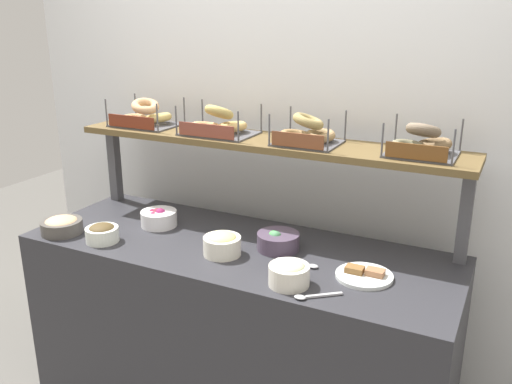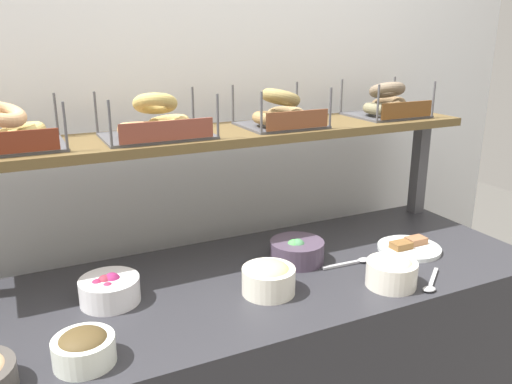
{
  "view_description": "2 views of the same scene",
  "coord_description": "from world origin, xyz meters",
  "px_view_note": "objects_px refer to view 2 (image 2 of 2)",
  "views": [
    {
      "loc": [
        1.06,
        -1.93,
        1.82
      ],
      "look_at": [
        0.06,
        0.06,
        1.09
      ],
      "focal_mm": 38.16,
      "sensor_mm": 36.0,
      "label": 1
    },
    {
      "loc": [
        -0.67,
        -1.36,
        1.61
      ],
      "look_at": [
        0.04,
        0.1,
        1.1
      ],
      "focal_mm": 36.73,
      "sensor_mm": 36.0,
      "label": 2
    }
  ],
  "objects_px": {
    "bowl_egg_salad": "(269,277)",
    "bagel_basket_sesame": "(156,123)",
    "bagel_basket_plain": "(3,134)",
    "bagel_basket_poppy": "(386,104)",
    "bowl_beet_salad": "(109,289)",
    "bagel_basket_everything": "(280,113)",
    "bowl_potato_salad": "(392,271)",
    "serving_spoon_by_edge": "(354,262)",
    "bowl_veggie_mix": "(297,251)",
    "serving_plate_white": "(409,247)",
    "bowl_chocolate_spread": "(84,348)",
    "serving_spoon_near_plate": "(431,284)"
  },
  "relations": [
    {
      "from": "serving_spoon_near_plate",
      "to": "bagel_basket_sesame",
      "type": "bearing_deg",
      "value": 141.79
    },
    {
      "from": "bowl_chocolate_spread",
      "to": "serving_plate_white",
      "type": "height_order",
      "value": "bowl_chocolate_spread"
    },
    {
      "from": "bowl_veggie_mix",
      "to": "serving_plate_white",
      "type": "distance_m",
      "value": 0.42
    },
    {
      "from": "bowl_egg_salad",
      "to": "bowl_beet_salad",
      "type": "xyz_separation_m",
      "value": [
        -0.44,
        0.15,
        -0.01
      ]
    },
    {
      "from": "bowl_beet_salad",
      "to": "serving_spoon_near_plate",
      "type": "bearing_deg",
      "value": -20.11
    },
    {
      "from": "bowl_potato_salad",
      "to": "bagel_basket_everything",
      "type": "bearing_deg",
      "value": 105.15
    },
    {
      "from": "bowl_potato_salad",
      "to": "bagel_basket_sesame",
      "type": "xyz_separation_m",
      "value": [
        -0.58,
        0.49,
        0.43
      ]
    },
    {
      "from": "serving_spoon_near_plate",
      "to": "bagel_basket_plain",
      "type": "distance_m",
      "value": 1.35
    },
    {
      "from": "serving_spoon_by_edge",
      "to": "bagel_basket_poppy",
      "type": "xyz_separation_m",
      "value": [
        0.36,
        0.33,
        0.47
      ]
    },
    {
      "from": "serving_spoon_by_edge",
      "to": "bagel_basket_plain",
      "type": "height_order",
      "value": "bagel_basket_plain"
    },
    {
      "from": "bagel_basket_everything",
      "to": "bagel_basket_poppy",
      "type": "bearing_deg",
      "value": 2.16
    },
    {
      "from": "bowl_egg_salad",
      "to": "bagel_basket_everything",
      "type": "height_order",
      "value": "bagel_basket_everything"
    },
    {
      "from": "bowl_chocolate_spread",
      "to": "bowl_potato_salad",
      "type": "bearing_deg",
      "value": -0.31
    },
    {
      "from": "bowl_potato_salad",
      "to": "bagel_basket_everything",
      "type": "relative_size",
      "value": 0.56
    },
    {
      "from": "bagel_basket_plain",
      "to": "bagel_basket_poppy",
      "type": "height_order",
      "value": "bagel_basket_poppy"
    },
    {
      "from": "serving_plate_white",
      "to": "bagel_basket_sesame",
      "type": "xyz_separation_m",
      "value": [
        -0.82,
        0.3,
        0.47
      ]
    },
    {
      "from": "bowl_beet_salad",
      "to": "bagel_basket_sesame",
      "type": "relative_size",
      "value": 0.51
    },
    {
      "from": "serving_spoon_by_edge",
      "to": "bagel_basket_sesame",
      "type": "relative_size",
      "value": 0.54
    },
    {
      "from": "serving_plate_white",
      "to": "serving_spoon_near_plate",
      "type": "height_order",
      "value": "serving_plate_white"
    },
    {
      "from": "bowl_egg_salad",
      "to": "bagel_basket_poppy",
      "type": "xyz_separation_m",
      "value": [
        0.71,
        0.38,
        0.43
      ]
    },
    {
      "from": "bagel_basket_sesame",
      "to": "bowl_potato_salad",
      "type": "bearing_deg",
      "value": -39.92
    },
    {
      "from": "bowl_chocolate_spread",
      "to": "bagel_basket_sesame",
      "type": "height_order",
      "value": "bagel_basket_sesame"
    },
    {
      "from": "serving_spoon_by_edge",
      "to": "bagel_basket_everything",
      "type": "height_order",
      "value": "bagel_basket_everything"
    },
    {
      "from": "bagel_basket_plain",
      "to": "bowl_chocolate_spread",
      "type": "bearing_deg",
      "value": -77.78
    },
    {
      "from": "bowl_veggie_mix",
      "to": "bagel_basket_sesame",
      "type": "height_order",
      "value": "bagel_basket_sesame"
    },
    {
      "from": "bagel_basket_everything",
      "to": "serving_plate_white",
      "type": "bearing_deg",
      "value": -39.07
    },
    {
      "from": "bowl_egg_salad",
      "to": "serving_spoon_near_plate",
      "type": "distance_m",
      "value": 0.51
    },
    {
      "from": "bowl_veggie_mix",
      "to": "bowl_chocolate_spread",
      "type": "bearing_deg",
      "value": -159.64
    },
    {
      "from": "bagel_basket_plain",
      "to": "bagel_basket_sesame",
      "type": "bearing_deg",
      "value": -2.05
    },
    {
      "from": "serving_plate_white",
      "to": "bagel_basket_plain",
      "type": "height_order",
      "value": "bagel_basket_plain"
    },
    {
      "from": "bowl_chocolate_spread",
      "to": "bowl_potato_salad",
      "type": "xyz_separation_m",
      "value": [
        0.91,
        -0.0,
        0.01
      ]
    },
    {
      "from": "bowl_egg_salad",
      "to": "bagel_basket_plain",
      "type": "distance_m",
      "value": 0.87
    },
    {
      "from": "bowl_potato_salad",
      "to": "serving_spoon_by_edge",
      "type": "height_order",
      "value": "bowl_potato_salad"
    },
    {
      "from": "bowl_beet_salad",
      "to": "serving_spoon_by_edge",
      "type": "distance_m",
      "value": 0.8
    },
    {
      "from": "serving_spoon_near_plate",
      "to": "bowl_beet_salad",
      "type": "bearing_deg",
      "value": 159.89
    },
    {
      "from": "serving_spoon_near_plate",
      "to": "bagel_basket_sesame",
      "type": "distance_m",
      "value": 1.0
    },
    {
      "from": "bowl_beet_salad",
      "to": "serving_plate_white",
      "type": "height_order",
      "value": "bowl_beet_salad"
    },
    {
      "from": "bowl_beet_salad",
      "to": "bagel_basket_poppy",
      "type": "distance_m",
      "value": 1.26
    },
    {
      "from": "bowl_chocolate_spread",
      "to": "bowl_potato_salad",
      "type": "height_order",
      "value": "bowl_potato_salad"
    },
    {
      "from": "bowl_beet_salad",
      "to": "bowl_veggie_mix",
      "type": "distance_m",
      "value": 0.63
    },
    {
      "from": "serving_plate_white",
      "to": "bowl_chocolate_spread",
      "type": "bearing_deg",
      "value": -171.09
    },
    {
      "from": "serving_spoon_by_edge",
      "to": "bagel_basket_sesame",
      "type": "height_order",
      "value": "bagel_basket_sesame"
    },
    {
      "from": "bowl_egg_salad",
      "to": "bagel_basket_everything",
      "type": "relative_size",
      "value": 0.58
    },
    {
      "from": "bowl_veggie_mix",
      "to": "serving_spoon_by_edge",
      "type": "distance_m",
      "value": 0.2
    },
    {
      "from": "bowl_veggie_mix",
      "to": "serving_plate_white",
      "type": "bearing_deg",
      "value": -12.88
    },
    {
      "from": "bowl_chocolate_spread",
      "to": "bagel_basket_poppy",
      "type": "relative_size",
      "value": 0.53
    },
    {
      "from": "bowl_potato_salad",
      "to": "serving_spoon_near_plate",
      "type": "relative_size",
      "value": 1.03
    },
    {
      "from": "bowl_egg_salad",
      "to": "bagel_basket_sesame",
      "type": "distance_m",
      "value": 0.6
    },
    {
      "from": "bowl_veggie_mix",
      "to": "bagel_basket_poppy",
      "type": "bearing_deg",
      "value": 23.1
    },
    {
      "from": "serving_spoon_near_plate",
      "to": "bowl_egg_salad",
      "type": "bearing_deg",
      "value": 158.86
    }
  ]
}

